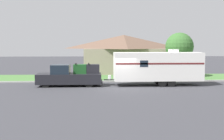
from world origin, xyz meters
TOP-DOWN VIEW (x-y plane):
  - ground_plane at (0.00, 0.00)m, footprint 120.00×120.00m
  - curb_strip at (0.00, 3.75)m, footprint 80.00×0.30m
  - lawn_strip at (0.00, 7.40)m, footprint 80.00×7.00m
  - house_across_street at (1.46, 13.54)m, footprint 10.79×7.45m
  - pickup_truck at (-4.45, 1.29)m, footprint 5.76×2.10m
  - travel_trailer at (3.41, 1.29)m, footprint 8.75×2.23m
  - mailbox at (1.73, 4.85)m, footprint 0.48×0.20m
  - tree_in_yard at (7.11, 7.76)m, footprint 3.10×3.10m

SIDE VIEW (x-z plane):
  - ground_plane at x=0.00m, z-range 0.00..0.00m
  - lawn_strip at x=0.00m, z-range 0.00..0.03m
  - curb_strip at x=0.00m, z-range 0.00..0.14m
  - pickup_truck at x=-4.45m, z-range -0.13..1.89m
  - mailbox at x=1.73m, z-range 0.35..1.65m
  - travel_trailer at x=3.41m, z-range 0.09..3.32m
  - house_across_street at x=1.46m, z-range 0.09..4.89m
  - tree_in_yard at x=7.11m, z-range 0.91..5.85m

